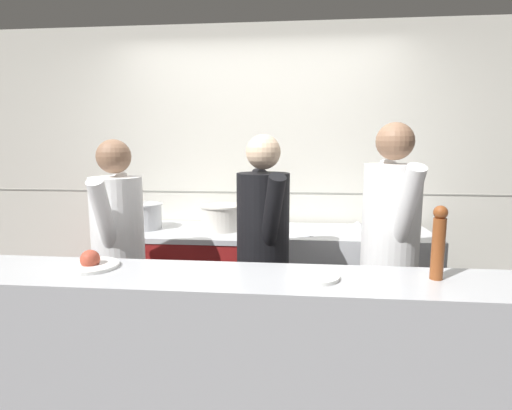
% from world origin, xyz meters
% --- Properties ---
extents(wall_back_tiled, '(8.00, 0.06, 2.60)m').
position_xyz_m(wall_back_tiled, '(0.00, 1.44, 1.30)').
color(wall_back_tiled, silver).
rests_on(wall_back_tiled, ground_plane).
extents(oven_range, '(1.14, 0.71, 0.88)m').
position_xyz_m(oven_range, '(-0.60, 1.04, 0.44)').
color(oven_range, maroon).
rests_on(oven_range, ground_plane).
extents(prep_counter, '(1.35, 0.65, 0.89)m').
position_xyz_m(prep_counter, '(0.72, 1.04, 0.44)').
color(prep_counter, '#B7BABF').
rests_on(prep_counter, ground_plane).
extents(pass_counter, '(3.18, 0.45, 0.96)m').
position_xyz_m(pass_counter, '(0.12, -0.32, 0.48)').
color(pass_counter, '#B7BABF').
rests_on(pass_counter, ground_plane).
extents(stock_pot, '(0.31, 0.31, 0.21)m').
position_xyz_m(stock_pot, '(-0.94, 1.03, 0.99)').
color(stock_pot, '#B7BABF').
rests_on(stock_pot, oven_range).
extents(sauce_pot, '(0.34, 0.34, 0.20)m').
position_xyz_m(sauce_pot, '(-0.29, 1.05, 0.99)').
color(sauce_pot, beige).
rests_on(sauce_pot, oven_range).
extents(mixing_bowl_steel, '(0.22, 0.22, 0.07)m').
position_xyz_m(mixing_bowl_steel, '(0.82, 1.12, 0.92)').
color(mixing_bowl_steel, '#B7BABF').
rests_on(mixing_bowl_steel, prep_counter).
extents(chefs_knife, '(0.34, 0.24, 0.02)m').
position_xyz_m(chefs_knife, '(0.26, 0.96, 0.90)').
color(chefs_knife, '#B7BABF').
rests_on(chefs_knife, prep_counter).
extents(plated_dish_main, '(0.28, 0.28, 0.10)m').
position_xyz_m(plated_dish_main, '(-0.72, -0.27, 0.98)').
color(plated_dish_main, white).
rests_on(plated_dish_main, pass_counter).
extents(plated_dish_appetiser, '(0.22, 0.22, 0.02)m').
position_xyz_m(plated_dish_appetiser, '(0.41, -0.32, 0.97)').
color(plated_dish_appetiser, white).
rests_on(plated_dish_appetiser, pass_counter).
extents(pepper_mill, '(0.06, 0.06, 0.35)m').
position_xyz_m(pepper_mill, '(0.97, -0.27, 1.14)').
color(pepper_mill, brown).
rests_on(pepper_mill, pass_counter).
extents(chef_head_cook, '(0.35, 0.71, 1.61)m').
position_xyz_m(chef_head_cook, '(-0.81, 0.26, 0.90)').
color(chef_head_cook, black).
rests_on(chef_head_cook, ground_plane).
extents(chef_sous, '(0.43, 0.71, 1.64)m').
position_xyz_m(chef_sous, '(0.11, 0.35, 0.91)').
color(chef_sous, black).
rests_on(chef_sous, ground_plane).
extents(chef_line, '(0.39, 0.75, 1.71)m').
position_xyz_m(chef_line, '(0.90, 0.35, 0.95)').
color(chef_line, black).
rests_on(chef_line, ground_plane).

